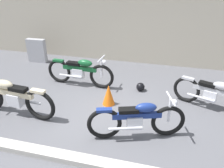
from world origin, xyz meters
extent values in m
plane|color=#56565B|center=(0.00, 0.00, 0.00)|extent=(40.00, 40.00, 0.00)
cube|color=#B2A893|center=(0.00, 3.91, 1.72)|extent=(18.00, 0.30, 3.44)
cube|color=#B7B2A8|center=(0.00, -1.46, 0.06)|extent=(18.00, 0.24, 0.12)
cube|color=#9E9EA3|center=(-3.46, 2.91, 0.43)|extent=(0.70, 0.22, 0.87)
sphere|color=black|center=(0.61, 1.59, 0.12)|extent=(0.24, 0.24, 0.24)
cone|color=orange|center=(-0.08, 0.64, 0.28)|extent=(0.32, 0.32, 0.55)
torus|color=black|center=(-0.51, 1.47, 0.37)|extent=(0.74, 0.12, 0.74)
torus|color=black|center=(-1.87, 1.52, 0.37)|extent=(0.74, 0.12, 0.74)
cube|color=silver|center=(-1.24, 1.49, 0.39)|extent=(0.33, 0.21, 0.28)
cube|color=#145128|center=(-1.19, 1.49, 0.55)|extent=(1.04, 0.14, 0.12)
ellipsoid|color=#145128|center=(-1.01, 1.49, 0.73)|extent=(0.45, 0.22, 0.20)
cube|color=black|center=(-1.37, 1.50, 0.68)|extent=(0.41, 0.20, 0.08)
cube|color=#145128|center=(-1.87, 1.52, 0.71)|extent=(0.33, 0.13, 0.06)
cylinder|color=silver|center=(-0.51, 1.47, 0.65)|extent=(0.06, 0.06, 0.55)
cylinder|color=silver|center=(-0.51, 1.47, 0.92)|extent=(0.06, 0.59, 0.04)
sphere|color=silver|center=(-0.43, 1.46, 0.82)|extent=(0.14, 0.14, 0.14)
cylinder|color=silver|center=(-1.45, 1.38, 0.32)|extent=(0.71, 0.09, 0.06)
torus|color=black|center=(1.85, 1.29, 0.35)|extent=(0.68, 0.32, 0.70)
cube|color=silver|center=(2.41, 1.09, 0.37)|extent=(0.35, 0.28, 0.27)
cube|color=#ADADB2|center=(2.46, 1.07, 0.52)|extent=(0.95, 0.42, 0.11)
ellipsoid|color=#ADADB2|center=(2.62, 1.02, 0.69)|extent=(0.46, 0.32, 0.19)
cube|color=black|center=(2.30, 1.13, 0.64)|extent=(0.42, 0.29, 0.08)
cube|color=#ADADB2|center=(1.85, 1.29, 0.67)|extent=(0.33, 0.21, 0.06)
cylinder|color=silver|center=(2.19, 1.05, 0.30)|extent=(0.65, 0.28, 0.06)
torus|color=black|center=(1.45, -0.26, 0.36)|extent=(0.70, 0.31, 0.71)
torus|color=black|center=(0.20, -0.69, 0.36)|extent=(0.70, 0.31, 0.71)
cube|color=silver|center=(0.78, -0.49, 0.38)|extent=(0.36, 0.29, 0.27)
cube|color=navy|center=(0.83, -0.47, 0.53)|extent=(0.98, 0.42, 0.12)
ellipsoid|color=navy|center=(0.99, -0.42, 0.71)|extent=(0.47, 0.32, 0.20)
cube|color=black|center=(0.66, -0.53, 0.66)|extent=(0.43, 0.29, 0.08)
cube|color=navy|center=(0.20, -0.69, 0.69)|extent=(0.33, 0.21, 0.06)
cylinder|color=silver|center=(1.45, -0.26, 0.63)|extent=(0.05, 0.05, 0.54)
cylinder|color=silver|center=(1.45, -0.26, 0.90)|extent=(0.22, 0.55, 0.04)
sphere|color=silver|center=(1.53, -0.23, 0.80)|extent=(0.14, 0.14, 0.14)
cylinder|color=silver|center=(0.63, -0.66, 0.31)|extent=(0.67, 0.28, 0.06)
torus|color=black|center=(-1.41, -0.42, 0.39)|extent=(0.79, 0.15, 0.78)
cube|color=silver|center=(-2.07, -0.37, 0.41)|extent=(0.36, 0.24, 0.30)
cube|color=beige|center=(-2.13, -0.37, 0.58)|extent=(1.10, 0.19, 0.13)
ellipsoid|color=beige|center=(-2.32, -0.35, 0.78)|extent=(0.49, 0.25, 0.21)
cube|color=black|center=(-1.93, -0.38, 0.72)|extent=(0.44, 0.22, 0.09)
cube|color=beige|center=(-1.41, -0.42, 0.76)|extent=(0.35, 0.15, 0.06)
cylinder|color=silver|center=(-1.85, -0.26, 0.34)|extent=(0.75, 0.12, 0.06)
camera|label=1|loc=(1.34, -4.43, 3.23)|focal=37.76mm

